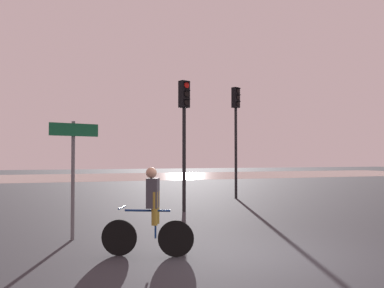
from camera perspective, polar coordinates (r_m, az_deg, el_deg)
name	(u,v)px	position (r m, az deg, el deg)	size (l,w,h in m)	color
ground_plane	(262,257)	(8.08, 9.32, -14.65)	(120.00, 120.00, 0.00)	#28282D
water_strip	(79,177)	(40.57, -14.84, -4.29)	(80.00, 16.00, 0.01)	#9E937F
traffic_light_far_right	(236,122)	(18.99, 5.87, 2.97)	(0.39, 0.41, 4.90)	black
traffic_light_center	(184,120)	(14.31, -1.05, 3.16)	(0.38, 0.40, 4.37)	black
direction_sign_post	(73,162)	(9.74, -15.54, -2.36)	(1.07, 0.31, 2.60)	slate
cyclist	(151,211)	(7.93, -5.51, -8.91)	(1.56, 0.81, 1.62)	black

